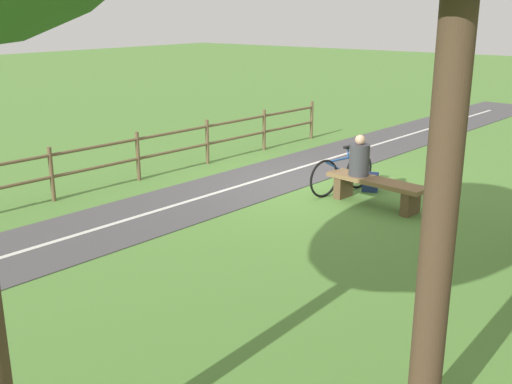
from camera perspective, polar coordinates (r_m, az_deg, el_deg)
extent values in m
plane|color=#548438|center=(12.44, 4.34, 0.72)|extent=(80.00, 80.00, 0.00)
cube|color=#4C494C|center=(10.33, -13.38, -3.02)|extent=(4.26, 36.06, 0.02)
cube|color=silver|center=(10.32, -13.39, -2.97)|extent=(2.09, 31.94, 0.00)
cube|color=brown|center=(11.15, 11.17, 0.98)|extent=(1.96, 0.68, 0.08)
cube|color=brown|center=(10.85, 14.24, -1.01)|extent=(0.21, 0.42, 0.41)
cube|color=brown|center=(11.61, 8.18, 0.49)|extent=(0.21, 0.42, 0.41)
cylinder|color=#38383D|center=(11.28, 9.63, 2.97)|extent=(0.41, 0.41, 0.58)
sphere|color=tan|center=(11.20, 9.72, 4.83)|extent=(0.19, 0.19, 0.19)
torus|color=black|center=(11.53, 6.38, 1.25)|extent=(0.20, 0.72, 0.73)
torus|color=black|center=(12.22, 9.61, 2.01)|extent=(0.20, 0.72, 0.73)
cylinder|color=#1E51A3|center=(11.79, 8.10, 3.08)|extent=(0.22, 0.81, 0.04)
cylinder|color=#1E51A3|center=(11.73, 7.58, 2.25)|extent=(0.17, 0.59, 0.34)
cylinder|color=#1E51A3|center=(11.88, 8.60, 3.65)|extent=(0.03, 0.03, 0.20)
cube|color=black|center=(11.85, 8.63, 4.17)|extent=(0.12, 0.21, 0.05)
cube|color=navy|center=(12.10, 10.63, 0.91)|extent=(0.36, 0.32, 0.36)
cube|color=#2A438C|center=(12.24, 10.67, 0.83)|extent=(0.21, 0.12, 0.16)
cylinder|color=brown|center=(16.87, 5.22, 6.71)|extent=(0.08, 0.08, 1.02)
cylinder|color=brown|center=(15.39, 0.77, 5.82)|extent=(0.08, 0.08, 1.02)
cylinder|color=brown|center=(14.03, -4.58, 4.69)|extent=(0.08, 0.08, 1.02)
cylinder|color=brown|center=(12.81, -10.97, 3.29)|extent=(0.08, 0.08, 1.02)
cylinder|color=brown|center=(11.80, -18.56, 1.57)|extent=(0.08, 0.08, 1.02)
cylinder|color=brown|center=(12.20, -14.74, 4.10)|extent=(1.11, 13.62, 0.06)
cylinder|color=brown|center=(12.29, -14.60, 2.24)|extent=(1.11, 13.62, 0.06)
cylinder|color=#473323|center=(4.84, 16.95, -0.53)|extent=(0.27, 0.27, 4.07)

